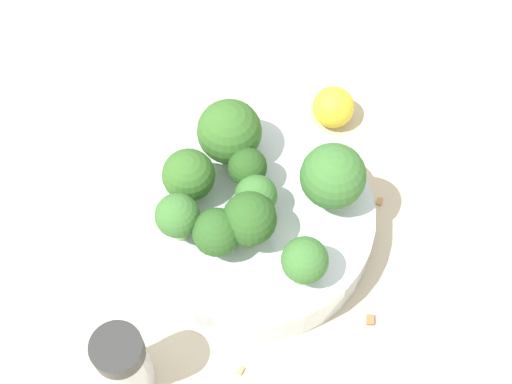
{
  "coord_description": "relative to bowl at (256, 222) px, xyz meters",
  "views": [
    {
      "loc": [
        -0.06,
        0.28,
        0.58
      ],
      "look_at": [
        0.0,
        0.0,
        0.08
      ],
      "focal_mm": 50.0,
      "sensor_mm": 36.0,
      "label": 1
    }
  ],
  "objects": [
    {
      "name": "broccoli_floret_0",
      "position": [
        0.01,
        -0.02,
        0.05
      ],
      "size": [
        0.03,
        0.03,
        0.05
      ],
      "color": "#84AD66",
      "rests_on": "bowl"
    },
    {
      "name": "broccoli_floret_4",
      "position": [
        0.06,
        -0.01,
        0.05
      ],
      "size": [
        0.04,
        0.04,
        0.05
      ],
      "color": "#7A9E5B",
      "rests_on": "bowl"
    },
    {
      "name": "broccoli_floret_2",
      "position": [
        -0.06,
        -0.02,
        0.06
      ],
      "size": [
        0.05,
        0.05,
        0.06
      ],
      "color": "#84AD66",
      "rests_on": "bowl"
    },
    {
      "name": "broccoli_floret_1",
      "position": [
        0.0,
        -0.0,
        0.05
      ],
      "size": [
        0.04,
        0.04,
        0.04
      ],
      "color": "#84AD66",
      "rests_on": "bowl"
    },
    {
      "name": "broccoli_floret_7",
      "position": [
        0.06,
        0.03,
        0.05
      ],
      "size": [
        0.04,
        0.04,
        0.05
      ],
      "color": "#8EB770",
      "rests_on": "bowl"
    },
    {
      "name": "broccoli_floret_3",
      "position": [
        0.02,
        0.04,
        0.05
      ],
      "size": [
        0.04,
        0.04,
        0.05
      ],
      "color": "#7A9E5B",
      "rests_on": "bowl"
    },
    {
      "name": "bowl",
      "position": [
        0.0,
        0.0,
        0.0
      ],
      "size": [
        0.2,
        0.2,
        0.04
      ],
      "primitive_type": "cylinder",
      "color": "silver",
      "rests_on": "ground_plane"
    },
    {
      "name": "almond_crumb_1",
      "position": [
        0.1,
        -0.05,
        -0.02
      ],
      "size": [
        0.01,
        0.01,
        0.01
      ],
      "primitive_type": "cube",
      "rotation": [
        0.0,
        0.0,
        1.2
      ],
      "color": "tan",
      "rests_on": "ground_plane"
    },
    {
      "name": "lemon_wedge",
      "position": [
        -0.05,
        -0.14,
        -0.0
      ],
      "size": [
        0.04,
        0.04,
        0.04
      ],
      "primitive_type": "sphere",
      "color": "yellow",
      "rests_on": "ground_plane"
    },
    {
      "name": "broccoli_floret_8",
      "position": [
        -0.05,
        0.05,
        0.05
      ],
      "size": [
        0.04,
        0.04,
        0.05
      ],
      "color": "#84AD66",
      "rests_on": "bowl"
    },
    {
      "name": "broccoli_floret_6",
      "position": [
        0.03,
        -0.05,
        0.05
      ],
      "size": [
        0.06,
        0.06,
        0.06
      ],
      "color": "#84AD66",
      "rests_on": "bowl"
    },
    {
      "name": "pepper_shaker",
      "position": [
        0.07,
        0.15,
        0.02
      ],
      "size": [
        0.04,
        0.04,
        0.08
      ],
      "color": "silver",
      "rests_on": "ground_plane"
    },
    {
      "name": "broccoli_floret_5",
      "position": [
        0.0,
        0.03,
        0.05
      ],
      "size": [
        0.04,
        0.04,
        0.06
      ],
      "color": "#7A9E5B",
      "rests_on": "bowl"
    },
    {
      "name": "almond_crumb_0",
      "position": [
        -0.11,
        -0.05,
        -0.02
      ],
      "size": [
        0.01,
        0.01,
        0.01
      ],
      "primitive_type": "cube",
      "rotation": [
        0.0,
        0.0,
        1.4
      ],
      "color": "#AD7F4C",
      "rests_on": "ground_plane"
    },
    {
      "name": "ground_plane",
      "position": [
        0.0,
        0.0,
        -0.02
      ],
      "size": [
        3.0,
        3.0,
        0.0
      ],
      "primitive_type": "plane",
      "color": "beige"
    },
    {
      "name": "almond_crumb_3",
      "position": [
        -0.11,
        0.06,
        -0.02
      ],
      "size": [
        0.01,
        0.01,
        0.01
      ],
      "primitive_type": "cube",
      "rotation": [
        0.0,
        0.0,
        4.83
      ],
      "color": "olive",
      "rests_on": "ground_plane"
    },
    {
      "name": "almond_crumb_2",
      "position": [
        -0.01,
        0.13,
        -0.02
      ],
      "size": [
        0.01,
        0.01,
        0.01
      ],
      "primitive_type": "cube",
      "rotation": [
        0.0,
        0.0,
        1.28
      ],
      "color": "tan",
      "rests_on": "ground_plane"
    }
  ]
}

